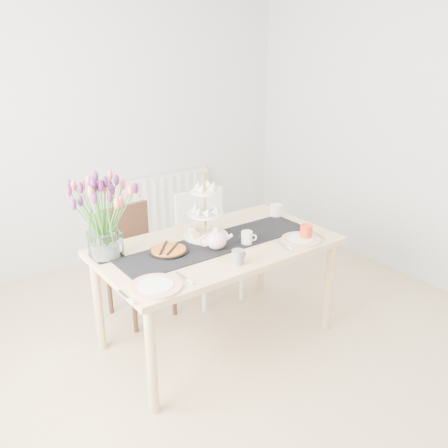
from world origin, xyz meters
TOP-DOWN VIEW (x-y plane):
  - room_shell at (0.00, 0.00)m, footprint 4.50×4.50m
  - radiator at (0.50, 2.19)m, footprint 1.20×0.08m
  - dining_table at (-0.01, 0.42)m, footprint 1.60×0.90m
  - chair_brown at (-0.30, 1.13)m, footprint 0.47×0.47m
  - chair_white at (0.32, 1.04)m, footprint 0.47×0.47m
  - table_runner at (-0.01, 0.42)m, footprint 1.40×0.35m
  - tulip_vase at (-0.70, 0.67)m, footprint 0.63×0.63m
  - cake_stand at (-0.01, 0.56)m, footprint 0.31×0.31m
  - teapot at (-0.07, 0.35)m, footprint 0.27×0.25m
  - cream_jug at (0.68, 0.59)m, footprint 0.12×0.12m
  - tart_tin at (-0.35, 0.49)m, footprint 0.25×0.25m
  - mug_grey at (-0.09, 0.10)m, footprint 0.09×0.09m
  - mug_white at (0.15, 0.30)m, footprint 0.10×0.10m
  - mug_orange at (0.54, 0.13)m, footprint 0.11×0.11m
  - plate_left at (-0.64, 0.13)m, footprint 0.30×0.30m
  - plate_right at (0.49, 0.13)m, footprint 0.32×0.32m

SIDE VIEW (x-z plane):
  - radiator at x=0.50m, z-range 0.15..0.75m
  - chair_brown at x=-0.30m, z-range 0.07..0.93m
  - chair_white at x=0.32m, z-range 0.07..0.96m
  - dining_table at x=-0.01m, z-range 0.30..1.05m
  - table_runner at x=-0.01m, z-range 0.75..0.76m
  - plate_right at x=0.49m, z-range 0.75..0.76m
  - plate_left at x=-0.64m, z-range 0.75..0.77m
  - tart_tin at x=-0.35m, z-range 0.75..0.78m
  - mug_white at x=0.15m, z-range 0.75..0.84m
  - mug_grey at x=-0.09m, z-range 0.75..0.84m
  - cream_jug at x=0.68m, z-range 0.75..0.84m
  - mug_orange at x=0.54m, z-range 0.75..0.85m
  - teapot at x=-0.07m, z-range 0.75..0.89m
  - cake_stand at x=-0.01m, z-range 0.65..1.11m
  - tulip_vase at x=-0.70m, z-range 0.83..1.37m
  - room_shell at x=0.00m, z-range -0.95..3.55m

